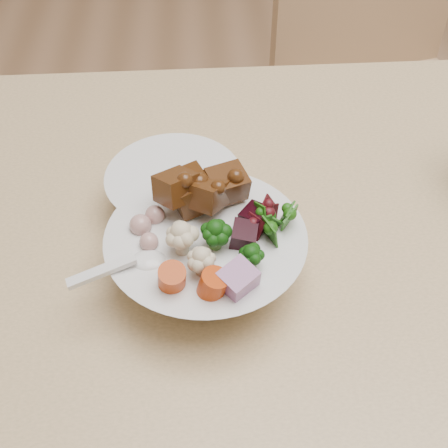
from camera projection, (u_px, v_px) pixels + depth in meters
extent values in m
cylinder|color=tan|center=(32.00, 276.00, 1.09)|extent=(0.05, 0.05, 0.64)
cube|color=tan|center=(392.00, 123.00, 1.25)|extent=(0.47, 0.47, 0.04)
cylinder|color=tan|center=(336.00, 272.00, 1.26)|extent=(0.03, 0.03, 0.40)
cylinder|color=tan|center=(279.00, 170.00, 1.48)|extent=(0.03, 0.03, 0.40)
cylinder|color=tan|center=(403.00, 144.00, 1.54)|extent=(0.03, 0.03, 0.40)
sphere|color=black|center=(215.00, 238.00, 0.57)|extent=(0.03, 0.03, 0.03)
sphere|color=beige|center=(182.00, 242.00, 0.57)|extent=(0.04, 0.04, 0.04)
cube|color=black|center=(256.00, 220.00, 0.60)|extent=(0.03, 0.03, 0.02)
cube|color=#8B5483|center=(238.00, 280.00, 0.54)|extent=(0.04, 0.04, 0.03)
cylinder|color=red|center=(172.00, 279.00, 0.54)|extent=(0.03, 0.03, 0.03)
sphere|color=tan|center=(149.00, 242.00, 0.58)|extent=(0.02, 0.02, 0.02)
ellipsoid|color=silver|center=(149.00, 261.00, 0.57)|extent=(0.04, 0.04, 0.01)
cube|color=silver|center=(102.00, 271.00, 0.56)|extent=(0.06, 0.03, 0.02)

